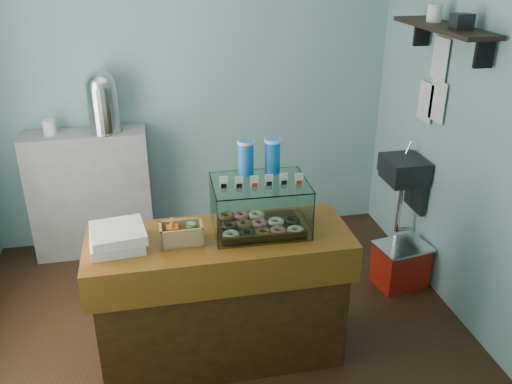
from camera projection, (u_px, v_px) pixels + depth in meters
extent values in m
plane|color=black|center=(218.00, 329.00, 3.86)|extent=(3.50, 3.50, 0.00)
cube|color=#79B0B1|center=(189.00, 86.00, 4.61)|extent=(3.50, 0.04, 2.80)
cube|color=#79B0B1|center=(264.00, 283.00, 1.94)|extent=(3.50, 0.04, 2.80)
cube|color=#79B0B1|center=(473.00, 126.00, 3.59)|extent=(0.04, 3.00, 2.80)
cube|color=black|center=(404.00, 167.00, 4.26)|extent=(0.30, 0.35, 0.15)
cube|color=black|center=(416.00, 189.00, 4.37)|extent=(0.04, 0.30, 0.35)
cylinder|color=silver|center=(409.00, 148.00, 4.31)|extent=(0.02, 0.02, 0.12)
cylinder|color=silver|center=(399.00, 207.00, 4.41)|extent=(0.04, 0.04, 0.45)
cube|color=black|center=(444.00, 27.00, 3.58)|extent=(0.25, 1.00, 0.03)
cube|color=black|center=(484.00, 53.00, 3.28)|extent=(0.12, 0.03, 0.18)
cube|color=black|center=(422.00, 33.00, 3.99)|extent=(0.12, 0.03, 0.18)
cube|color=silver|center=(437.00, 101.00, 3.97)|extent=(0.01, 0.21, 0.30)
cube|color=silver|center=(426.00, 102.00, 4.14)|extent=(0.01, 0.21, 0.30)
cube|color=silver|center=(440.00, 59.00, 3.89)|extent=(0.01, 0.21, 0.30)
cube|color=#47270D|center=(222.00, 301.00, 3.47)|extent=(1.50, 0.56, 0.84)
cube|color=#491B09|center=(220.00, 240.00, 3.28)|extent=(1.60, 0.60, 0.06)
cube|color=#491B09|center=(227.00, 283.00, 3.08)|extent=(1.60, 0.04, 0.18)
cube|color=#99999C|center=(91.00, 194.00, 4.64)|extent=(1.00, 0.32, 1.10)
cube|color=#361A10|center=(260.00, 227.00, 3.35)|extent=(0.52, 0.37, 0.02)
torus|color=silver|center=(231.00, 235.00, 3.20)|extent=(0.10, 0.10, 0.03)
torus|color=black|center=(247.00, 234.00, 3.21)|extent=(0.10, 0.10, 0.03)
torus|color=brown|center=(263.00, 232.00, 3.23)|extent=(0.10, 0.10, 0.03)
torus|color=#C55D72|center=(279.00, 231.00, 3.24)|extent=(0.10, 0.10, 0.03)
torus|color=silver|center=(295.00, 230.00, 3.26)|extent=(0.10, 0.10, 0.03)
torus|color=black|center=(229.00, 226.00, 3.31)|extent=(0.10, 0.10, 0.03)
torus|color=brown|center=(244.00, 224.00, 3.32)|extent=(0.10, 0.10, 0.03)
torus|color=#C55D72|center=(260.00, 223.00, 3.34)|extent=(0.10, 0.10, 0.03)
torus|color=silver|center=(275.00, 222.00, 3.35)|extent=(0.10, 0.10, 0.03)
torus|color=black|center=(290.00, 221.00, 3.37)|extent=(0.10, 0.10, 0.03)
torus|color=brown|center=(226.00, 217.00, 3.41)|extent=(0.10, 0.10, 0.03)
torus|color=#C55D72|center=(241.00, 216.00, 3.43)|extent=(0.10, 0.10, 0.03)
torus|color=silver|center=(256.00, 214.00, 3.44)|extent=(0.10, 0.10, 0.03)
cube|color=white|center=(266.00, 222.00, 3.10)|extent=(0.56, 0.02, 0.31)
cube|color=white|center=(254.00, 192.00, 3.47)|extent=(0.56, 0.02, 0.31)
cube|color=white|center=(214.00, 210.00, 3.24)|extent=(0.02, 0.41, 0.31)
cube|color=white|center=(305.00, 203.00, 3.33)|extent=(0.02, 0.41, 0.31)
cube|color=white|center=(260.00, 183.00, 3.22)|extent=(0.58, 0.43, 0.01)
cube|color=silver|center=(224.00, 183.00, 3.13)|extent=(0.05, 0.01, 0.07)
cube|color=black|center=(224.00, 186.00, 3.14)|extent=(0.03, 0.02, 0.02)
cube|color=silver|center=(239.00, 182.00, 3.14)|extent=(0.05, 0.01, 0.07)
cube|color=black|center=(239.00, 185.00, 3.15)|extent=(0.03, 0.02, 0.02)
cube|color=silver|center=(254.00, 181.00, 3.15)|extent=(0.05, 0.01, 0.07)
cube|color=red|center=(254.00, 184.00, 3.16)|extent=(0.03, 0.02, 0.02)
cube|color=silver|center=(269.00, 180.00, 3.17)|extent=(0.05, 0.01, 0.07)
cube|color=black|center=(269.00, 183.00, 3.18)|extent=(0.03, 0.02, 0.02)
cube|color=silver|center=(284.00, 178.00, 3.18)|extent=(0.05, 0.01, 0.07)
cube|color=black|center=(284.00, 182.00, 3.19)|extent=(0.03, 0.02, 0.02)
cube|color=silver|center=(298.00, 177.00, 3.20)|extent=(0.05, 0.01, 0.07)
cube|color=red|center=(298.00, 181.00, 3.21)|extent=(0.03, 0.02, 0.02)
cylinder|color=blue|center=(246.00, 158.00, 3.29)|extent=(0.09, 0.09, 0.22)
cylinder|color=white|center=(246.00, 142.00, 3.24)|extent=(0.10, 0.10, 0.02)
cylinder|color=blue|center=(272.00, 156.00, 3.31)|extent=(0.09, 0.09, 0.22)
cylinder|color=white|center=(273.00, 140.00, 3.27)|extent=(0.10, 0.10, 0.02)
cube|color=tan|center=(182.00, 242.00, 3.19)|extent=(0.25, 0.15, 0.01)
cube|color=tan|center=(182.00, 239.00, 3.11)|extent=(0.25, 0.02, 0.12)
cube|color=tan|center=(180.00, 228.00, 3.23)|extent=(0.25, 0.02, 0.12)
cube|color=tan|center=(161.00, 236.00, 3.15)|extent=(0.02, 0.15, 0.12)
cube|color=tan|center=(202.00, 232.00, 3.19)|extent=(0.02, 0.15, 0.12)
imported|color=orange|center=(173.00, 230.00, 3.15)|extent=(0.07, 0.07, 0.15)
cylinder|color=#337C21|center=(192.00, 232.00, 3.18)|extent=(0.06, 0.06, 0.10)
cylinder|color=silver|center=(191.00, 224.00, 3.16)|extent=(0.05, 0.05, 0.01)
cube|color=white|center=(117.00, 242.00, 3.14)|extent=(0.33, 0.33, 0.06)
cube|color=white|center=(118.00, 233.00, 3.11)|extent=(0.34, 0.34, 0.06)
cylinder|color=silver|center=(106.00, 131.00, 4.43)|extent=(0.27, 0.27, 0.01)
cylinder|color=silver|center=(103.00, 109.00, 4.35)|extent=(0.24, 0.24, 0.37)
sphere|color=silver|center=(101.00, 86.00, 4.27)|extent=(0.24, 0.24, 0.24)
cube|color=#AE1A0D|center=(400.00, 265.00, 4.32)|extent=(0.43, 0.35, 0.33)
cube|color=silver|center=(403.00, 246.00, 4.24)|extent=(0.45, 0.37, 0.02)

